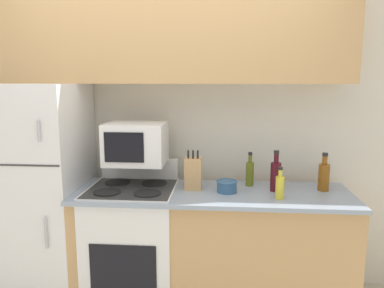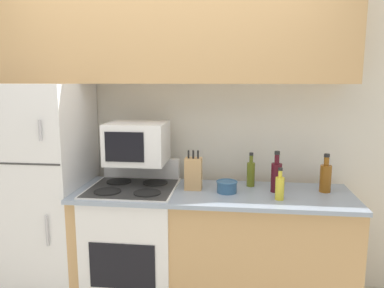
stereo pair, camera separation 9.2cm
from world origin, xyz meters
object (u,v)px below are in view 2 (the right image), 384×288
Objects in this scene: refrigerator at (41,191)px; bottle_wine_red at (276,176)px; bottle_whiskey at (326,177)px; microwave at (137,143)px; bowl at (227,186)px; knife_block at (193,173)px; bottle_olive_oil at (251,173)px; stove at (134,243)px; bottle_cooking_spray at (280,187)px.

bottle_wine_red is (1.81, -0.01, 0.18)m from refrigerator.
bottle_whiskey is at bearing 0.83° from refrigerator.
microwave reaches higher than bowl.
bottle_whiskey is at bearing 2.73° from knife_block.
knife_block is 0.44m from bottle_olive_oil.
knife_block reaches higher than bottle_whiskey.
microwave reaches higher than bottle_wine_red.
refrigerator reaches higher than bottle_whiskey.
microwave is at bearing -175.51° from bottle_olive_oil.
knife_block is at bearing -8.14° from microwave.
bowl is at bearing -1.01° from stove.
knife_block is 0.63m from bottle_cooking_spray.
bottle_cooking_spray is (1.04, -0.24, -0.24)m from microwave.
bowl is at bearing -133.72° from bottle_olive_oil.
refrigerator is 0.84m from stove.
bottle_olive_oil is at bearing 46.28° from bowl.
bottle_whiskey reaches higher than bowl.
bottle_olive_oil is (1.64, 0.12, 0.17)m from refrigerator.
microwave is at bearing 176.77° from bottle_wine_red.
refrigerator is 7.61× the size of bottle_cooking_spray.
refrigerator is 10.86× the size of bowl.
bottle_olive_oil is at bearing 120.88° from bottle_cooking_spray.
bottle_whiskey is at bearing 3.54° from stove.
refrigerator is 1.56× the size of stove.
stove is at bearing 172.80° from bottle_cooking_spray.
stove is 4.13× the size of bottle_olive_oil.
bottle_whiskey is (0.35, 0.04, -0.01)m from bottle_wine_red.
refrigerator is 1.47m from bowl.
stove is at bearing -98.94° from microwave.
knife_block is 1.05× the size of bottle_whiskey.
bowl is 0.36m from bottle_wine_red.
stove is 4.88× the size of bottle_cooking_spray.
bottle_cooking_spray is (1.82, -0.19, 0.15)m from refrigerator.
stove is 0.85m from bowl.
stove is 0.77m from microwave.
bottle_wine_red is at bearing -0.32° from refrigerator.
microwave reaches higher than bottle_cooking_spray.
bottle_wine_red is 0.18m from bottle_cooking_spray.
stove is (0.76, -0.06, -0.36)m from refrigerator.
knife_block is at bearing -177.27° from bottle_whiskey.
knife_block is 0.60m from bottle_wine_red.
bottle_wine_red is 1.36× the size of bottle_cooking_spray.
stove is 1.04m from bottle_olive_oil.
refrigerator is at bearing 175.84° from stove.
bottle_wine_red is at bearing -35.50° from bottle_olive_oil.
refrigerator reaches higher than microwave.
bottle_cooking_spray is (1.06, -0.13, 0.52)m from stove.
knife_block is at bearing 5.24° from stove.
microwave is 1.50× the size of knife_block.
knife_block is 0.95m from bottle_whiskey.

